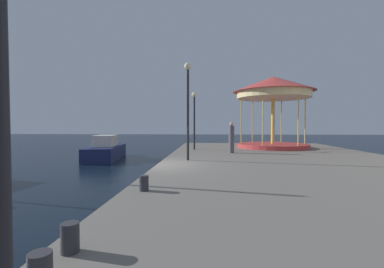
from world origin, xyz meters
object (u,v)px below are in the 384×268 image
carousel (273,95)px  motorboat_navy (106,150)px  bollard_center (70,238)px  bollard_north (144,183)px  lamp_post_far_end (194,110)px  person_by_the_water (231,138)px  lamp_post_mid_promenade (188,95)px

carousel → motorboat_navy: bearing=-173.4°
motorboat_navy → bollard_center: 16.40m
bollard_center → bollard_north: bearing=87.0°
lamp_post_far_end → bollard_center: bearing=-93.3°
motorboat_navy → person_by_the_water: 9.43m
carousel → lamp_post_far_end: bearing=-161.4°
bollard_north → person_by_the_water: 10.03m
motorboat_navy → carousel: size_ratio=0.92×
bollard_center → lamp_post_far_end: bearing=86.7°
carousel → bollard_north: (-6.58, -13.49, -3.83)m
carousel → bollard_north: 15.49m
lamp_post_mid_promenade → lamp_post_far_end: bearing=89.9°
motorboat_navy → person_by_the_water: person_by_the_water is taller
lamp_post_mid_promenade → person_by_the_water: 4.87m
lamp_post_mid_promenade → bollard_north: lamp_post_mid_promenade is taller
bollard_center → lamp_post_mid_promenade: bearing=84.8°
person_by_the_water → lamp_post_far_end: bearing=140.5°
carousel → bollard_north: carousel is taller
motorboat_navy → lamp_post_far_end: 7.24m
lamp_post_mid_promenade → bollard_center: size_ratio=11.84×
carousel → bollard_center: 18.50m
lamp_post_far_end → person_by_the_water: lamp_post_far_end is taller
bollard_center → person_by_the_water: person_by_the_water is taller
bollard_north → person_by_the_water: bearing=72.0°
lamp_post_far_end → motorboat_navy: bearing=175.3°
person_by_the_water → lamp_post_mid_promenade: bearing=-124.3°
bollard_center → person_by_the_water: (3.26, 12.81, 0.70)m
carousel → bollard_north: bearing=-116.0°
motorboat_navy → person_by_the_water: (9.03, -2.54, 1.03)m
motorboat_navy → carousel: bearing=6.6°
lamp_post_mid_promenade → person_by_the_water: bearing=55.7°
carousel → lamp_post_mid_promenade: 9.60m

